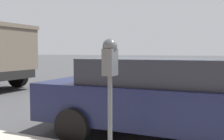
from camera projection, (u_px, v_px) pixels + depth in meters
name	position (u px, v px, depth m)	size (l,w,h in m)	color
ground_plane	(151.00, 122.00, 6.00)	(220.00, 220.00, 0.00)	#424244
parking_meter	(110.00, 69.00, 3.31)	(0.21, 0.19, 1.64)	#4C5156
car_navy	(169.00, 96.00, 4.83)	(2.24, 4.95, 1.49)	#14193D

